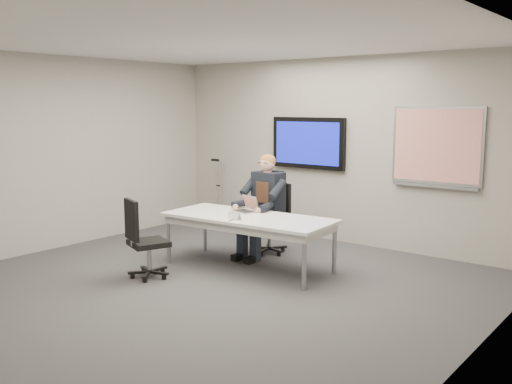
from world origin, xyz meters
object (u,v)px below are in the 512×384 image
Objects in this scene: office_chair_far at (272,231)px; office_chair_near at (146,253)px; conference_table at (249,222)px; seated_person at (260,216)px; laptop at (247,208)px.

office_chair_near is at bearing -91.01° from office_chair_far.
office_chair_far is (-0.23, 0.80, -0.29)m from conference_table.
seated_person is (0.47, 1.66, 0.27)m from office_chair_near.
conference_table is 6.79× the size of laptop.
office_chair_near is at bearing -96.71° from laptop.
seated_person is at bearing -85.08° from office_chair_near.
office_chair_far is 0.71m from laptop.
office_chair_near is 1.50m from laptop.
seated_person is at bearing -79.13° from office_chair_far.
conference_table is 2.33× the size of office_chair_near.
office_chair_near is 1.75m from seated_person.
office_chair_near reaches higher than laptop.
seated_person is at bearing 108.88° from conference_table.
conference_table is at bearing -62.73° from seated_person.
office_chair_near is at bearing -101.93° from seated_person.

